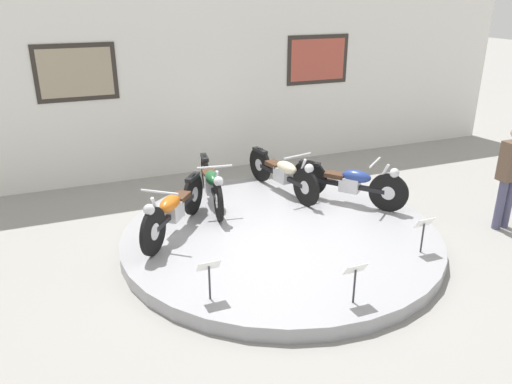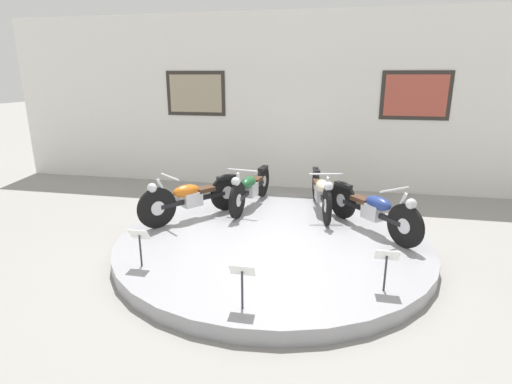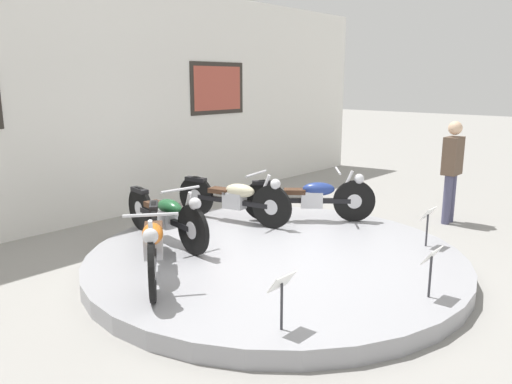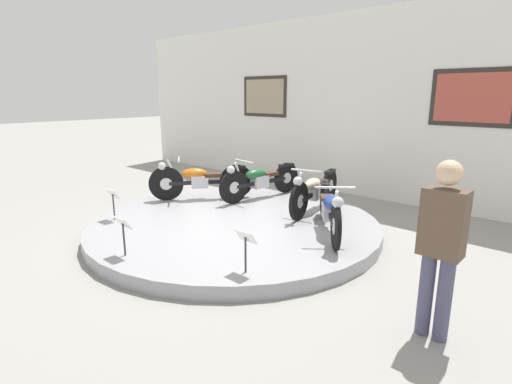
# 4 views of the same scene
# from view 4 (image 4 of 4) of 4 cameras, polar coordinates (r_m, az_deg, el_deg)

# --- Properties ---
(ground_plane) EXTENTS (60.00, 60.00, 0.00)m
(ground_plane) POSITION_cam_4_polar(r_m,az_deg,el_deg) (6.55, -3.02, -5.62)
(ground_plane) COLOR gray
(display_platform) EXTENTS (4.62, 4.62, 0.19)m
(display_platform) POSITION_cam_4_polar(r_m,az_deg,el_deg) (6.52, -3.03, -4.82)
(display_platform) COLOR #99999E
(display_platform) RESTS_ON ground_plane
(back_wall) EXTENTS (14.00, 0.22, 3.85)m
(back_wall) POSITION_cam_4_polar(r_m,az_deg,el_deg) (9.07, 13.46, 11.86)
(back_wall) COLOR white
(back_wall) RESTS_ON ground_plane
(motorcycle_orange) EXTENTS (1.28, 1.61, 0.80)m
(motorcycle_orange) POSITION_cam_4_polar(r_m,az_deg,el_deg) (7.76, -8.06, 1.83)
(motorcycle_orange) COLOR black
(motorcycle_orange) RESTS_ON display_platform
(motorcycle_green) EXTENTS (0.54, 1.96, 0.79)m
(motorcycle_green) POSITION_cam_4_polar(r_m,az_deg,el_deg) (7.75, 0.52, 1.84)
(motorcycle_green) COLOR black
(motorcycle_green) RESTS_ON display_platform
(motorcycle_cream) EXTENTS (0.56, 1.95, 0.79)m
(motorcycle_cream) POSITION_cam_4_polar(r_m,az_deg,el_deg) (6.98, 8.38, 0.37)
(motorcycle_cream) COLOR black
(motorcycle_cream) RESTS_ON display_platform
(motorcycle_blue) EXTENTS (1.29, 1.56, 0.79)m
(motorcycle_blue) POSITION_cam_4_polar(r_m,az_deg,el_deg) (5.89, 10.50, -2.26)
(motorcycle_blue) COLOR black
(motorcycle_blue) RESTS_ON display_platform
(info_placard_front_left) EXTENTS (0.26, 0.11, 0.51)m
(info_placard_front_left) POSITION_cam_4_polar(r_m,az_deg,el_deg) (6.81, -19.76, -0.76)
(info_placard_front_left) COLOR #333338
(info_placard_front_left) RESTS_ON display_platform
(info_placard_front_centre) EXTENTS (0.26, 0.11, 0.51)m
(info_placard_front_centre) POSITION_cam_4_polar(r_m,az_deg,el_deg) (5.26, -18.46, -4.86)
(info_placard_front_centre) COLOR #333338
(info_placard_front_centre) RESTS_ON display_platform
(info_placard_front_right) EXTENTS (0.26, 0.11, 0.51)m
(info_placard_front_right) POSITION_cam_4_polar(r_m,az_deg,el_deg) (4.53, -1.52, -7.16)
(info_placard_front_right) COLOR #333338
(info_placard_front_right) RESTS_ON display_platform
(visitor_standing) EXTENTS (0.36, 0.22, 1.65)m
(visitor_standing) POSITION_cam_4_polar(r_m,az_deg,el_deg) (3.86, 24.94, -6.42)
(visitor_standing) COLOR #4C4C6B
(visitor_standing) RESTS_ON ground_plane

